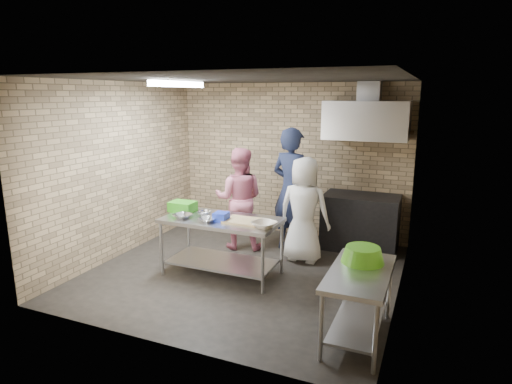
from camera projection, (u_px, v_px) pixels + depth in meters
floor at (244, 272)px, 6.22m from camera, size 4.20×4.20×0.00m
ceiling at (243, 79)px, 5.62m from camera, size 4.20×4.20×0.00m
back_wall at (290, 160)px, 7.72m from camera, size 4.20×0.06×2.70m
front_wall at (157, 218)px, 4.13m from camera, size 4.20×0.06×2.70m
left_wall at (121, 170)px, 6.72m from camera, size 0.06×4.00×2.70m
right_wall at (404, 194)px, 5.13m from camera, size 0.06×4.00×2.70m
prep_table at (222, 246)px, 6.08m from camera, size 1.63×0.82×0.82m
side_counter at (358, 305)px, 4.47m from camera, size 0.60×1.20×0.75m
stove at (360, 222)px, 7.09m from camera, size 1.20×0.70×0.90m
range_hood at (367, 120)px, 6.77m from camera, size 1.30×0.60×0.60m
hood_duct at (370, 91)px, 6.81m from camera, size 0.35×0.30×0.30m
wall_shelf at (387, 132)px, 6.87m from camera, size 0.80×0.20×0.04m
fluorescent_fixture at (178, 84)px, 6.02m from camera, size 0.10×1.25×0.08m
green_crate at (183, 206)px, 6.35m from camera, size 0.36×0.27×0.15m
blue_tub at (221, 217)px, 5.87m from camera, size 0.18×0.18×0.12m
cutting_board at (244, 221)px, 5.84m from camera, size 0.50×0.38×0.03m
mixing_bowl_a at (183, 216)px, 5.99m from camera, size 0.32×0.32×0.06m
mixing_bowl_b at (204, 213)px, 6.14m from camera, size 0.24×0.24×0.06m
mixing_bowl_c at (207, 220)px, 5.82m from camera, size 0.29×0.29×0.06m
ceramic_bowl at (264, 225)px, 5.58m from camera, size 0.39×0.39×0.08m
green_basin at (363, 254)px, 4.60m from camera, size 0.46×0.46×0.17m
bottle_green at (397, 126)px, 6.79m from camera, size 0.06×0.06×0.15m
man_navy at (292, 190)px, 6.90m from camera, size 0.85×0.69×2.00m
woman_pink at (239, 199)px, 7.06m from camera, size 0.95×0.83×1.67m
woman_white at (304, 210)px, 6.49m from camera, size 0.81×0.55×1.61m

